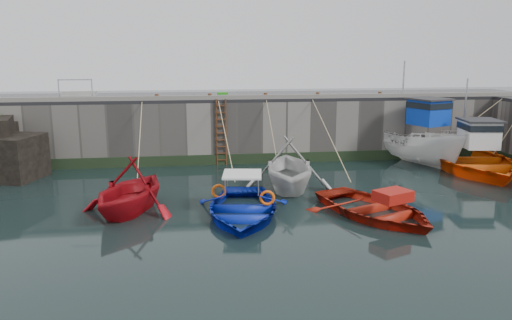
{
  "coord_description": "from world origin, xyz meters",
  "views": [
    {
      "loc": [
        -3.49,
        -13.8,
        5.37
      ],
      "look_at": [
        -0.93,
        5.3,
        1.2
      ],
      "focal_mm": 35.0,
      "sensor_mm": 36.0,
      "label": 1
    }
  ],
  "objects": [
    {
      "name": "boat_near_white",
      "position": [
        -5.59,
        3.06,
        0.0
      ],
      "size": [
        4.82,
        5.15,
        2.18
      ],
      "primitive_type": "imported",
      "rotation": [
        0.0,
        0.0,
        -0.37
      ],
      "color": "#A60E16",
      "rests_on": "ground"
    },
    {
      "name": "bollard_c",
      "position": [
        0.2,
        10.25,
        3.3
      ],
      "size": [
        0.18,
        0.18,
        0.28
      ],
      "primitive_type": "cylinder",
      "color": "#3F1E0F",
      "rests_on": "road_back"
    },
    {
      "name": "railing",
      "position": [
        -8.75,
        11.25,
        3.36
      ],
      "size": [
        1.6,
        1.05,
        1.0
      ],
      "color": "#A5A8AD",
      "rests_on": "road_back"
    },
    {
      "name": "boat_near_white_rope",
      "position": [
        -5.59,
        7.78,
        0.0
      ],
      "size": [
        0.04,
        5.14,
        3.1
      ],
      "primitive_type": null,
      "color": "tan",
      "rests_on": "ground"
    },
    {
      "name": "algae_back",
      "position": [
        0.0,
        9.96,
        0.25
      ],
      "size": [
        30.0,
        0.08,
        0.5
      ],
      "primitive_type": "cube",
      "color": "black",
      "rests_on": "ground"
    },
    {
      "name": "boat_near_blue_rope",
      "position": [
        -1.83,
        7.31,
        0.0
      ],
      "size": [
        0.04,
        5.97,
        3.1
      ],
      "primitive_type": null,
      "color": "tan",
      "rests_on": "ground"
    },
    {
      "name": "ladder",
      "position": [
        -2.0,
        9.91,
        1.59
      ],
      "size": [
        0.51,
        0.08,
        3.2
      ],
      "color": "#3F1E0F",
      "rests_on": "ground"
    },
    {
      "name": "road_back",
      "position": [
        0.0,
        12.5,
        3.08
      ],
      "size": [
        30.0,
        5.0,
        0.16
      ],
      "primitive_type": "cube",
      "color": "black",
      "rests_on": "quay_back"
    },
    {
      "name": "boat_near_blacktrim",
      "position": [
        0.37,
        5.25,
        0.0
      ],
      "size": [
        4.53,
        5.07,
        2.41
      ],
      "primitive_type": "imported",
      "rotation": [
        0.0,
        0.0,
        -0.14
      ],
      "color": "silver",
      "rests_on": "ground"
    },
    {
      "name": "boat_near_navy",
      "position": [
        2.57,
        1.52,
        0.0
      ],
      "size": [
        5.11,
        5.86,
        1.01
      ],
      "primitive_type": "imported",
      "rotation": [
        0.0,
        0.0,
        0.4
      ],
      "color": "#A51E0E",
      "rests_on": "ground"
    },
    {
      "name": "boat_near_navy_rope",
      "position": [
        2.57,
        7.01,
        0.0
      ],
      "size": [
        0.04,
        6.52,
        3.1
      ],
      "primitive_type": null,
      "color": "tan",
      "rests_on": "ground"
    },
    {
      "name": "kerb_back",
      "position": [
        0.0,
        10.15,
        3.26
      ],
      "size": [
        30.0,
        0.3,
        0.2
      ],
      "primitive_type": "cube",
      "color": "slate",
      "rests_on": "road_back"
    },
    {
      "name": "bollard_e",
      "position": [
        6.0,
        10.25,
        3.3
      ],
      "size": [
        0.18,
        0.18,
        0.28
      ],
      "primitive_type": "cylinder",
      "color": "#3F1E0F",
      "rests_on": "road_back"
    },
    {
      "name": "bollard_d",
      "position": [
        2.8,
        10.25,
        3.3
      ],
      "size": [
        0.18,
        0.18,
        0.28
      ],
      "primitive_type": "cylinder",
      "color": "#3F1E0F",
      "rests_on": "road_back"
    },
    {
      "name": "boat_far_white",
      "position": [
        7.66,
        9.16,
        0.99
      ],
      "size": [
        4.13,
        6.38,
        5.31
      ],
      "rotation": [
        0.0,
        0.0,
        0.34
      ],
      "color": "white",
      "rests_on": "ground"
    },
    {
      "name": "boat_near_blacktrim_rope",
      "position": [
        0.37,
        8.88,
        0.0
      ],
      "size": [
        0.04,
        3.44,
        3.1
      ],
      "primitive_type": null,
      "color": "tan",
      "rests_on": "ground"
    },
    {
      "name": "fish_crate",
      "position": [
        -1.82,
        11.18,
        3.29
      ],
      "size": [
        0.57,
        0.45,
        0.27
      ],
      "primitive_type": "cube",
      "rotation": [
        0.0,
        0.0,
        -0.1
      ],
      "color": "#29991B",
      "rests_on": "road_back"
    },
    {
      "name": "boat_near_blue",
      "position": [
        -1.83,
        2.13,
        0.0
      ],
      "size": [
        4.17,
        5.36,
        1.02
      ],
      "primitive_type": "imported",
      "rotation": [
        0.0,
        0.0,
        -0.14
      ],
      "color": "#0B21A9",
      "rests_on": "ground"
    },
    {
      "name": "bollard_b",
      "position": [
        -2.5,
        10.25,
        3.3
      ],
      "size": [
        0.18,
        0.18,
        0.28
      ],
      "primitive_type": "cylinder",
      "color": "#3F1E0F",
      "rests_on": "road_back"
    },
    {
      "name": "ground",
      "position": [
        0.0,
        0.0,
        0.0
      ],
      "size": [
        120.0,
        120.0,
        0.0
      ],
      "primitive_type": "plane",
      "color": "black",
      "rests_on": "ground"
    },
    {
      "name": "bollard_a",
      "position": [
        -5.0,
        10.25,
        3.3
      ],
      "size": [
        0.18,
        0.18,
        0.28
      ],
      "primitive_type": "cylinder",
      "color": "#3F1E0F",
      "rests_on": "road_back"
    },
    {
      "name": "quay_back",
      "position": [
        0.0,
        12.5,
        1.5
      ],
      "size": [
        30.0,
        5.0,
        3.0
      ],
      "primitive_type": "cube",
      "color": "slate",
      "rests_on": "ground"
    },
    {
      "name": "boat_far_orange",
      "position": [
        9.49,
        7.39,
        0.49
      ],
      "size": [
        6.24,
        7.98,
        4.51
      ],
      "rotation": [
        0.0,
        0.0,
        -0.15
      ],
      "color": "#FF5C0D",
      "rests_on": "ground"
    }
  ]
}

